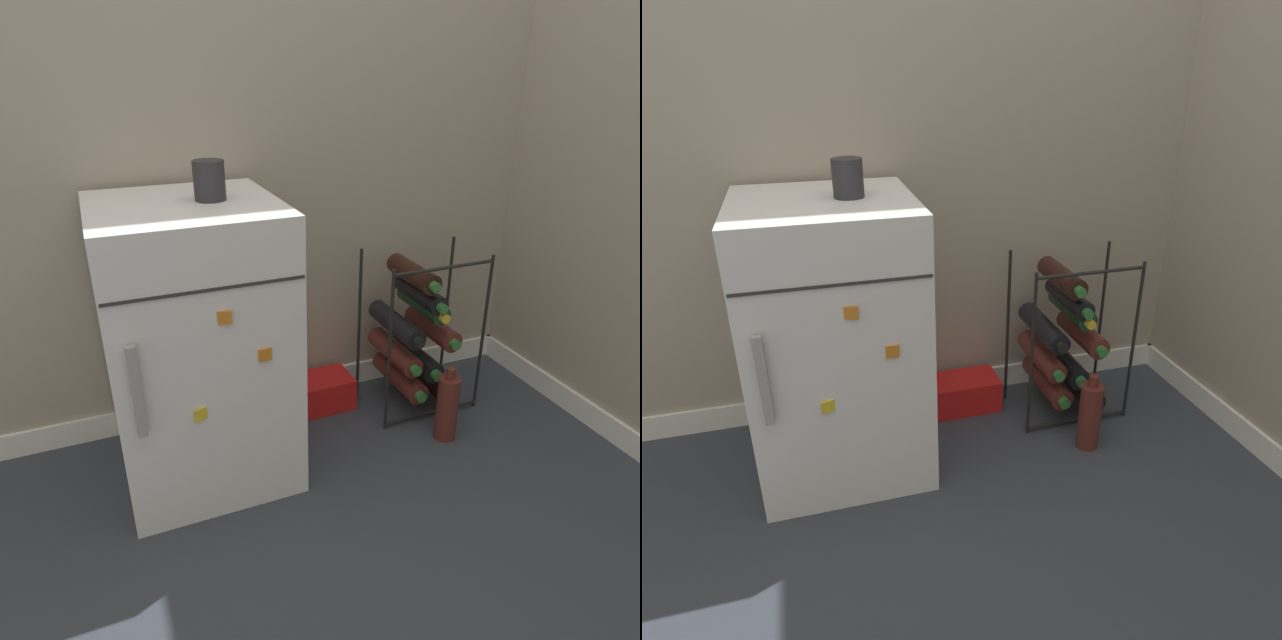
{
  "view_description": "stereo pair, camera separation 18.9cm",
  "coord_description": "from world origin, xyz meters",
  "views": [
    {
      "loc": [
        -0.57,
        -1.3,
        1.24
      ],
      "look_at": [
        0.08,
        0.29,
        0.44
      ],
      "focal_mm": 32.0,
      "sensor_mm": 36.0,
      "label": 1
    },
    {
      "loc": [
        -0.39,
        -1.36,
        1.24
      ],
      "look_at": [
        0.08,
        0.29,
        0.44
      ],
      "focal_mm": 32.0,
      "sensor_mm": 36.0,
      "label": 2
    }
  ],
  "objects": [
    {
      "name": "wall_back",
      "position": [
        0.0,
        0.57,
        1.24
      ],
      "size": [
        7.03,
        0.07,
        2.5
      ],
      "color": "#9E9384",
      "rests_on": "ground_plane"
    },
    {
      "name": "loose_bottle_floor",
      "position": [
        0.48,
        0.07,
        0.12
      ],
      "size": [
        0.08,
        0.08,
        0.28
      ],
      "color": "#56231E",
      "rests_on": "ground_plane"
    },
    {
      "name": "fridge_top_cup",
      "position": [
        -0.25,
        0.25,
        0.93
      ],
      "size": [
        0.09,
        0.09,
        0.11
      ],
      "color": "#28282D",
      "rests_on": "mini_fridge"
    },
    {
      "name": "soda_box",
      "position": [
        0.12,
        0.42,
        0.06
      ],
      "size": [
        0.29,
        0.16,
        0.13
      ],
      "color": "red",
      "rests_on": "ground_plane"
    },
    {
      "name": "ground_plane",
      "position": [
        0.0,
        0.0,
        0.0
      ],
      "size": [
        14.0,
        14.0,
        0.0
      ],
      "primitive_type": "plane",
      "color": "#333842"
    },
    {
      "name": "mini_fridge",
      "position": [
        -0.33,
        0.25,
        0.44
      ],
      "size": [
        0.51,
        0.55,
        0.88
      ],
      "color": "white",
      "rests_on": "ground_plane"
    },
    {
      "name": "wine_rack",
      "position": [
        0.47,
        0.31,
        0.29
      ],
      "size": [
        0.4,
        0.32,
        0.61
      ],
      "color": "black",
      "rests_on": "ground_plane"
    }
  ]
}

